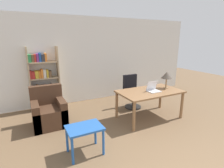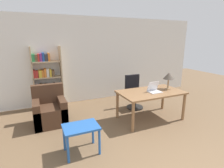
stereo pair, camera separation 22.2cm
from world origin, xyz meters
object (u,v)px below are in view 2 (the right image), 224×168
table_lamp (169,76)px  armchair (50,111)px  office_chair (134,93)px  bookshelf (46,82)px  desk (151,95)px  side_table_blue (81,131)px  laptop (154,90)px

table_lamp → armchair: size_ratio=0.47×
office_chair → bookshelf: 2.62m
bookshelf → armchair: bearing=-91.3°
desk → table_lamp: size_ratio=3.69×
bookshelf → side_table_blue: bearing=-81.3°
laptop → table_lamp: 0.58m
desk → armchair: size_ratio=1.72×
laptop → armchair: size_ratio=0.33×
laptop → bookshelf: (-2.40, 1.95, 0.00)m
office_chair → armchair: office_chair is taller
table_lamp → office_chair: size_ratio=0.44×
laptop → side_table_blue: laptop is taller
armchair → bookshelf: (0.02, 1.12, 0.48)m
desk → armchair: 2.52m
laptop → table_lamp: size_ratio=0.71×
side_table_blue → office_chair: bearing=37.1°
bookshelf → office_chair: bearing=-23.8°
desk → bookshelf: (-2.35, 1.89, 0.15)m
desk → laptop: size_ratio=5.21×
laptop → office_chair: bearing=91.6°
laptop → armchair: (-2.42, 0.83, -0.48)m
side_table_blue → armchair: 1.49m
desk → bookshelf: bookshelf is taller
table_lamp → laptop: bearing=-170.8°
desk → office_chair: (0.02, 0.85, -0.20)m
table_lamp → armchair: table_lamp is taller
table_lamp → office_chair: table_lamp is taller
desk → laptop: 0.16m
laptop → side_table_blue: size_ratio=0.50×
desk → armchair: bearing=162.0°
laptop → office_chair: laptop is taller
table_lamp → side_table_blue: (-2.51, -0.68, -0.64)m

